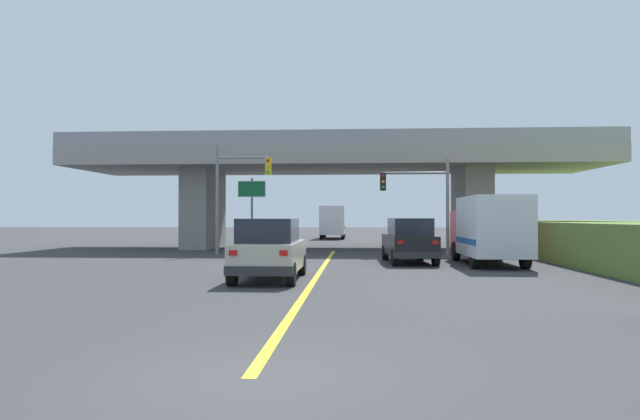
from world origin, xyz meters
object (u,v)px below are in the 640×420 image
at_px(box_truck, 489,229).
at_px(highway_sign, 252,197).
at_px(traffic_signal_farside, 235,185).
at_px(traffic_signal_nearside, 423,194).
at_px(semi_truck_distant, 333,222).
at_px(suv_crossing, 409,241).
at_px(suv_lead, 269,249).

relative_size(box_truck, highway_sign, 1.45).
bearing_deg(box_truck, traffic_signal_farside, 154.31).
bearing_deg(box_truck, traffic_signal_nearside, 109.27).
distance_m(traffic_signal_farside, semi_truck_distant, 24.74).
distance_m(suv_crossing, traffic_signal_nearside, 5.82).
relative_size(highway_sign, semi_truck_distant, 0.64).
height_order(suv_lead, suv_crossing, same).
distance_m(suv_lead, suv_crossing, 9.11).
bearing_deg(traffic_signal_nearside, traffic_signal_farside, -179.76).
relative_size(suv_crossing, traffic_signal_farside, 0.80).
distance_m(box_truck, traffic_signal_farside, 14.02).
distance_m(box_truck, highway_sign, 15.44).
distance_m(suv_crossing, traffic_signal_farside, 10.83).
distance_m(suv_crossing, highway_sign, 12.45).
xyz_separation_m(suv_crossing, traffic_signal_nearside, (1.25, 5.19, 2.32)).
relative_size(suv_lead, traffic_signal_farside, 0.75).
bearing_deg(traffic_signal_farside, box_truck, -25.69).
bearing_deg(box_truck, semi_truck_distant, 104.83).
bearing_deg(highway_sign, traffic_signal_nearside, -18.44).
bearing_deg(suv_crossing, traffic_signal_nearside, 72.53).
xyz_separation_m(suv_lead, suv_crossing, (5.22, 7.47, 0.00)).
height_order(traffic_signal_farside, highway_sign, traffic_signal_farside).
distance_m(traffic_signal_farside, highway_sign, 3.44).
distance_m(traffic_signal_nearside, semi_truck_distant, 24.95).
distance_m(suv_lead, semi_truck_distant, 36.86).
relative_size(suv_crossing, box_truck, 0.75).
height_order(suv_crossing, semi_truck_distant, semi_truck_distant).
distance_m(box_truck, semi_truck_distant, 31.27).
height_order(suv_crossing, traffic_signal_farside, traffic_signal_farside).
relative_size(box_truck, semi_truck_distant, 0.92).
relative_size(box_truck, traffic_signal_farside, 1.07).
height_order(traffic_signal_nearside, highway_sign, traffic_signal_nearside).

